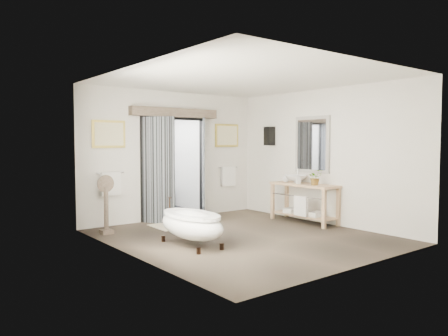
{
  "coord_description": "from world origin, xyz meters",
  "views": [
    {
      "loc": [
        -5.21,
        -6.09,
        1.75
      ],
      "look_at": [
        0.0,
        0.6,
        1.25
      ],
      "focal_mm": 35.0,
      "sensor_mm": 36.0,
      "label": 1
    }
  ],
  "objects_px": {
    "clawfoot_tub": "(191,224)",
    "basin": "(296,179)",
    "vanity": "(304,200)",
    "rug": "(181,225)"
  },
  "relations": [
    {
      "from": "clawfoot_tub",
      "to": "basin",
      "type": "relative_size",
      "value": 3.18
    },
    {
      "from": "clawfoot_tub",
      "to": "basin",
      "type": "distance_m",
      "value": 3.26
    },
    {
      "from": "vanity",
      "to": "basin",
      "type": "distance_m",
      "value": 0.52
    },
    {
      "from": "clawfoot_tub",
      "to": "rug",
      "type": "bearing_deg",
      "value": 63.08
    },
    {
      "from": "clawfoot_tub",
      "to": "rug",
      "type": "height_order",
      "value": "clawfoot_tub"
    },
    {
      "from": "clawfoot_tub",
      "to": "rug",
      "type": "xyz_separation_m",
      "value": [
        0.84,
        1.66,
        -0.36
      ]
    },
    {
      "from": "vanity",
      "to": "rug",
      "type": "xyz_separation_m",
      "value": [
        -2.26,
        1.4,
        -0.5
      ]
    },
    {
      "from": "clawfoot_tub",
      "to": "basin",
      "type": "xyz_separation_m",
      "value": [
        3.16,
        0.55,
        0.56
      ]
    },
    {
      "from": "vanity",
      "to": "clawfoot_tub",
      "type": "bearing_deg",
      "value": -175.2
    },
    {
      "from": "basin",
      "to": "clawfoot_tub",
      "type": "bearing_deg",
      "value": 175.12
    }
  ]
}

